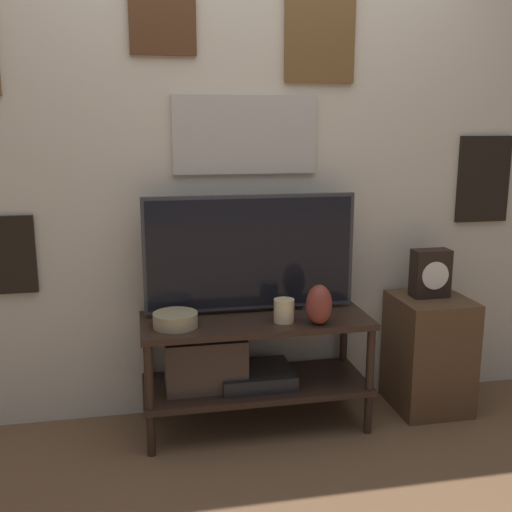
{
  "coord_description": "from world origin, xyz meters",
  "views": [
    {
      "loc": [
        -0.54,
        -2.46,
        1.47
      ],
      "look_at": [
        0.0,
        0.26,
        0.87
      ],
      "focal_mm": 42.0,
      "sensor_mm": 36.0,
      "label": 1
    }
  ],
  "objects_px": {
    "television": "(250,253)",
    "vase_wide_bowl": "(175,320)",
    "mantel_clock": "(430,273)",
    "candle_jar": "(284,311)",
    "vase_urn_stoneware": "(319,305)"
  },
  "relations": [
    {
      "from": "vase_wide_bowl",
      "to": "vase_urn_stoneware",
      "type": "bearing_deg",
      "value": -8.04
    },
    {
      "from": "candle_jar",
      "to": "mantel_clock",
      "type": "distance_m",
      "value": 0.83
    },
    {
      "from": "television",
      "to": "vase_urn_stoneware",
      "type": "relative_size",
      "value": 5.48
    },
    {
      "from": "mantel_clock",
      "to": "vase_wide_bowl",
      "type": "bearing_deg",
      "value": -175.39
    },
    {
      "from": "television",
      "to": "mantel_clock",
      "type": "bearing_deg",
      "value": -2.88
    },
    {
      "from": "television",
      "to": "vase_wide_bowl",
      "type": "relative_size",
      "value": 5.05
    },
    {
      "from": "vase_urn_stoneware",
      "to": "television",
      "type": "bearing_deg",
      "value": 138.38
    },
    {
      "from": "vase_urn_stoneware",
      "to": "mantel_clock",
      "type": "xyz_separation_m",
      "value": [
        0.66,
        0.2,
        0.07
      ]
    },
    {
      "from": "vase_wide_bowl",
      "to": "candle_jar",
      "type": "relative_size",
      "value": 1.86
    },
    {
      "from": "candle_jar",
      "to": "mantel_clock",
      "type": "xyz_separation_m",
      "value": [
        0.81,
        0.13,
        0.11
      ]
    },
    {
      "from": "candle_jar",
      "to": "television",
      "type": "bearing_deg",
      "value": 124.72
    },
    {
      "from": "television",
      "to": "mantel_clock",
      "type": "xyz_separation_m",
      "value": [
        0.94,
        -0.05,
        -0.14
      ]
    },
    {
      "from": "television",
      "to": "vase_urn_stoneware",
      "type": "bearing_deg",
      "value": -41.62
    },
    {
      "from": "television",
      "to": "vase_wide_bowl",
      "type": "bearing_deg",
      "value": -158.11
    },
    {
      "from": "television",
      "to": "candle_jar",
      "type": "bearing_deg",
      "value": -55.28
    }
  ]
}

